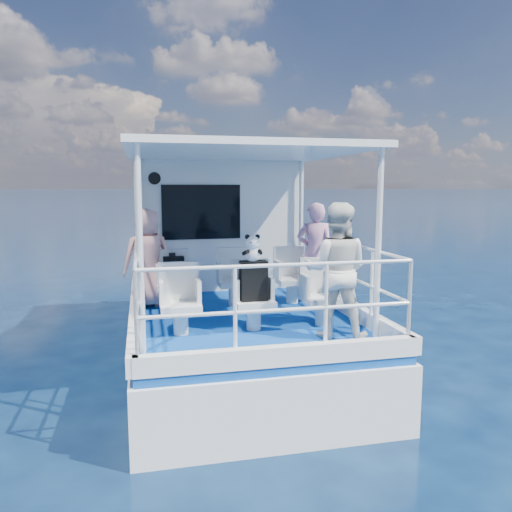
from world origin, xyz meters
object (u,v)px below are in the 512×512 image
at_px(passenger_stbd_aft, 336,271).
at_px(backpack_center, 253,281).
at_px(passenger_port_fwd, 148,258).
at_px(panda, 252,248).

relative_size(passenger_stbd_aft, backpack_center, 3.26).
height_order(passenger_port_fwd, backpack_center, passenger_port_fwd).
relative_size(passenger_port_fwd, passenger_stbd_aft, 0.92).
distance_m(passenger_port_fwd, passenger_stbd_aft, 2.94).
relative_size(passenger_port_fwd, backpack_center, 2.99).
xyz_separation_m(passenger_port_fwd, backpack_center, (1.24, -1.56, -0.10)).
relative_size(backpack_center, panda, 1.49).
bearing_deg(passenger_stbd_aft, backpack_center, -2.82).
height_order(passenger_port_fwd, passenger_stbd_aft, passenger_stbd_aft).
height_order(passenger_stbd_aft, panda, passenger_stbd_aft).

